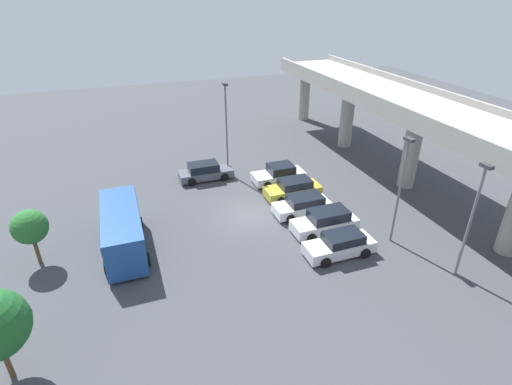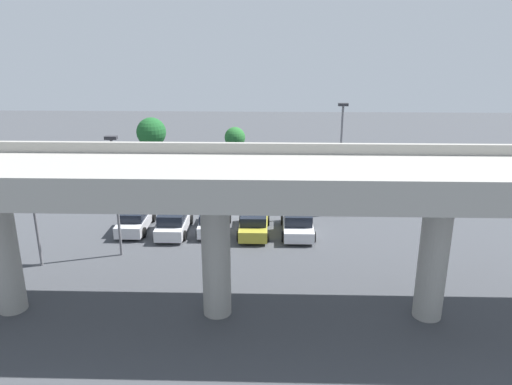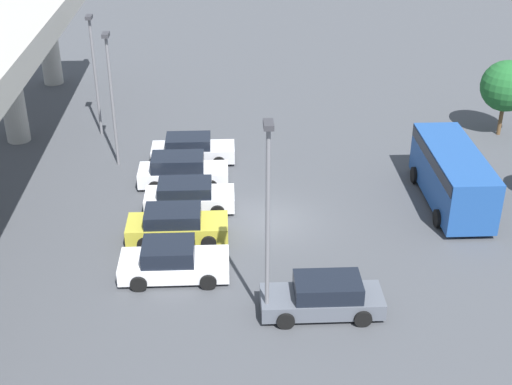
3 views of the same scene
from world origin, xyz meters
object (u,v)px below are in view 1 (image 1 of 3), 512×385
object	(u,v)px
lamp_post_near_aisle	(226,123)
parked_car_1	(279,174)
parked_car_0	(205,172)
lamp_post_mid_lot	(401,183)
parked_car_4	(326,221)
parked_car_5	(340,245)
shuttle_bus	(122,227)
parked_car_3	(303,205)
parked_car_2	(293,189)
tree_front_left	(30,227)
lamp_post_by_overpass	(473,213)

from	to	relation	value
lamp_post_near_aisle	parked_car_1	bearing A→B (deg)	49.89
parked_car_0	lamp_post_mid_lot	size ratio (longest dim) A/B	0.64
parked_car_1	parked_car_4	bearing A→B (deg)	90.12
lamp_post_near_aisle	parked_car_4	bearing A→B (deg)	18.08
parked_car_5	shuttle_bus	size ratio (longest dim) A/B	0.63
parked_car_3	lamp_post_mid_lot	world-z (taller)	lamp_post_mid_lot
parked_car_2	lamp_post_near_aisle	distance (m)	8.34
parked_car_5	tree_front_left	world-z (taller)	tree_front_left
parked_car_4	lamp_post_near_aisle	bearing A→B (deg)	-71.92
parked_car_3	lamp_post_mid_lot	bearing A→B (deg)	127.93
parked_car_3	parked_car_4	distance (m)	2.76
parked_car_0	lamp_post_by_overpass	xyz separation A→B (m)	(18.12, 11.30, 3.58)
parked_car_5	tree_front_left	distance (m)	19.29
lamp_post_by_overpass	tree_front_left	world-z (taller)	lamp_post_by_overpass
parked_car_3	lamp_post_near_aisle	world-z (taller)	lamp_post_near_aisle
parked_car_1	shuttle_bus	bearing A→B (deg)	23.45
parked_car_0	parked_car_5	distance (m)	15.07
parked_car_1	parked_car_5	xyz separation A→B (m)	(11.23, -0.43, -0.01)
parked_car_2	shuttle_bus	world-z (taller)	shuttle_bus
parked_car_0	parked_car_3	distance (m)	10.18
parked_car_2	lamp_post_mid_lot	world-z (taller)	lamp_post_mid_lot
parked_car_2	parked_car_3	world-z (taller)	parked_car_2
parked_car_0	parked_car_1	distance (m)	6.63
parked_car_4	tree_front_left	xyz separation A→B (m)	(-2.91, -18.78, 1.86)
parked_car_2	parked_car_3	distance (m)	2.80
parked_car_0	shuttle_bus	size ratio (longest dim) A/B	0.65
shuttle_bus	lamp_post_mid_lot	bearing A→B (deg)	-106.73
tree_front_left	parked_car_1	bearing A→B (deg)	106.49
parked_car_5	parked_car_1	bearing A→B (deg)	-92.18
parked_car_0	tree_front_left	xyz separation A→B (m)	(8.31, -12.73, 1.91)
parked_car_1	shuttle_bus	xyz separation A→B (m)	(5.88, -13.55, 0.94)
parked_car_1	lamp_post_by_overpass	distance (m)	16.63
parked_car_5	shuttle_bus	xyz separation A→B (m)	(-5.36, -13.12, 0.94)
lamp_post_mid_lot	parked_car_1	bearing A→B (deg)	-161.49
parked_car_0	parked_car_3	size ratio (longest dim) A/B	1.09
parked_car_4	parked_car_5	size ratio (longest dim) A/B	1.01
shuttle_bus	lamp_post_mid_lot	xyz separation A→B (m)	(5.18, 17.25, 2.73)
parked_car_4	lamp_post_by_overpass	world-z (taller)	lamp_post_by_overpass
parked_car_4	parked_car_1	bearing A→B (deg)	-89.88
parked_car_1	parked_car_3	xyz separation A→B (m)	(5.75, -0.44, -0.01)
parked_car_5	shuttle_bus	distance (m)	14.20
shuttle_bus	lamp_post_by_overpass	size ratio (longest dim) A/B	1.01
lamp_post_near_aisle	lamp_post_mid_lot	bearing A→B (deg)	27.73
parked_car_1	shuttle_bus	world-z (taller)	shuttle_bus
parked_car_2	lamp_post_mid_lot	distance (m)	9.60
parked_car_4	lamp_post_by_overpass	xyz separation A→B (m)	(6.90, 5.25, 3.53)
parked_car_0	parked_car_5	bearing A→B (deg)	-68.15
shuttle_bus	parked_car_0	bearing A→B (deg)	-41.04
shuttle_bus	parked_car_5	bearing A→B (deg)	-112.21
parked_car_1	lamp_post_mid_lot	xyz separation A→B (m)	(11.06, 3.70, 3.67)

